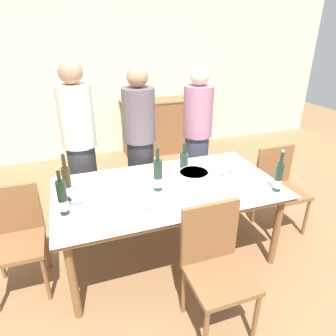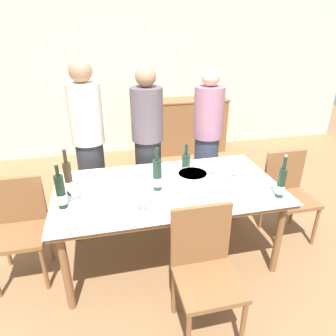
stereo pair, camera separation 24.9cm
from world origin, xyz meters
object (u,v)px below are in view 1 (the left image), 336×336
wine_glass_5 (148,202)px  wine_glass_2 (149,192)px  sideboard_cabinet (166,126)px  wine_bottle_1 (63,198)px  chair_near_front (215,261)px  wine_bottle_4 (184,166)px  wine_glass_0 (233,164)px  dining_table (168,193)px  wine_bottle_3 (278,177)px  person_guest_left (140,147)px  wine_bottle_0 (67,184)px  chair_left_end (15,233)px  wine_glass_3 (75,196)px  person_guest_right (197,138)px  wine_glass_1 (226,168)px  person_host (81,149)px  chair_right_end (279,183)px  ice_bucket (194,182)px  wine_bottle_2 (158,176)px  wine_glass_4 (213,164)px

wine_glass_5 → wine_glass_2: bearing=72.5°
sideboard_cabinet → wine_bottle_1: (-1.70, -2.68, 0.41)m
chair_near_front → wine_bottle_4: bearing=82.8°
wine_glass_0 → wine_glass_5: bearing=-158.7°
dining_table → wine_bottle_3: 0.93m
wine_glass_5 → wine_glass_0: bearing=21.3°
wine_bottle_3 → person_guest_left: person_guest_left is taller
wine_bottle_0 → person_guest_left: (0.76, 0.68, -0.04)m
wine_bottle_0 → chair_left_end: 0.58m
wine_bottle_0 → wine_bottle_3: size_ratio=1.06×
wine_glass_3 → person_guest_right: bearing=33.3°
wine_glass_1 → wine_glass_5: wine_glass_1 is taller
sideboard_cabinet → wine_bottle_0: size_ratio=3.81×
wine_glass_2 → wine_glass_5: (-0.04, -0.12, -0.01)m
wine_glass_3 → person_host: size_ratio=0.08×
wine_glass_5 → wine_bottle_0: bearing=143.5°
wine_glass_2 → person_guest_left: 0.98m
wine_glass_1 → wine_glass_3: (-1.30, -0.05, 0.00)m
dining_table → wine_bottle_1: bearing=-171.2°
wine_glass_0 → chair_near_front: (-0.56, -0.77, -0.31)m
person_guest_right → person_host: bearing=-176.8°
wine_bottle_3 → chair_right_end: size_ratio=0.42×
ice_bucket → wine_glass_3: size_ratio=1.68×
ice_bucket → wine_bottle_3: wine_bottle_3 is taller
sideboard_cabinet → chair_left_end: sideboard_cabinet is taller
ice_bucket → wine_bottle_2: size_ratio=0.65×
ice_bucket → dining_table: bearing=135.2°
wine_bottle_0 → wine_bottle_3: bearing=-14.7°
wine_bottle_0 → wine_glass_2: 0.64m
wine_glass_5 → ice_bucket: bearing=21.1°
wine_bottle_0 → wine_glass_4: size_ratio=2.61×
wine_glass_3 → wine_bottle_3: bearing=-10.4°
wine_glass_4 → chair_left_end: 1.75m
dining_table → ice_bucket: size_ratio=7.90×
person_guest_right → chair_near_front: bearing=-109.9°
wine_glass_0 → wine_glass_2: wine_glass_0 is taller
wine_bottle_0 → wine_glass_3: wine_bottle_0 is taller
wine_bottle_4 → wine_glass_0: wine_bottle_4 is taller
wine_bottle_4 → person_host: person_host is taller
wine_glass_4 → ice_bucket: bearing=-139.5°
wine_glass_5 → person_guest_left: bearing=78.4°
wine_glass_2 → wine_bottle_1: bearing=172.7°
wine_bottle_1 → person_guest_left: (0.80, 0.88, -0.03)m
wine_bottle_2 → person_host: person_host is taller
wine_bottle_2 → person_guest_left: 0.77m
dining_table → wine_glass_3: wine_glass_3 is taller
ice_bucket → person_guest_right: person_guest_right is taller
sideboard_cabinet → wine_bottle_4: 2.56m
wine_glass_3 → person_host: bearing=82.6°
chair_left_end → wine_bottle_0: bearing=-1.7°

